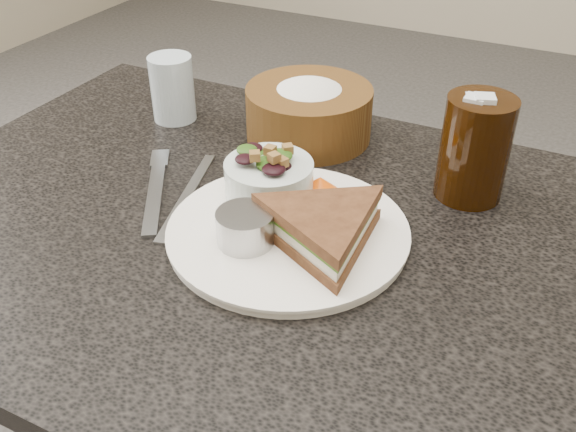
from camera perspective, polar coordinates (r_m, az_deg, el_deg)
The scene contains 11 objects.
dining_table at distance 1.05m, azimuth -1.58°, elevation -17.58°, with size 1.00×0.70×0.75m, color black.
dinner_plate at distance 0.77m, azimuth -0.00°, elevation -1.47°, with size 0.29×0.29×0.01m, color white.
sandwich at distance 0.72m, azimuth 3.18°, elevation -1.09°, with size 0.18×0.18×0.05m, color brown, non-canonical shape.
salad_bowl at distance 0.81m, azimuth -1.71°, elevation 3.80°, with size 0.11×0.11×0.07m, color silver, non-canonical shape.
dressing_ramekin at distance 0.73m, azimuth -3.83°, elevation -1.05°, with size 0.07×0.07×0.04m, color #A1A2A2.
orange_wedge at distance 0.82m, azimuth 2.86°, elevation 2.75°, with size 0.06×0.06×0.02m, color #FF5B08.
fork at distance 0.86m, azimuth -11.75°, elevation 1.92°, with size 0.02×0.19×0.01m, color #A2A7B0.
knife at distance 0.85m, azimuth -8.96°, elevation 1.79°, with size 0.01×0.21×0.00m, color #AFB2B6.
bread_basket at distance 0.97m, azimuth 1.87°, elevation 9.89°, with size 0.19×0.19×0.11m, color #4E3415, non-canonical shape.
cola_glass at distance 0.85m, azimuth 16.32°, elevation 6.13°, with size 0.09×0.09×0.15m, color black, non-canonical shape.
water_glass at distance 1.04m, azimuth -10.24°, elevation 11.10°, with size 0.07×0.07×0.10m, color silver.
Camera 1 is at (0.31, -0.57, 1.21)m, focal length 40.00 mm.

